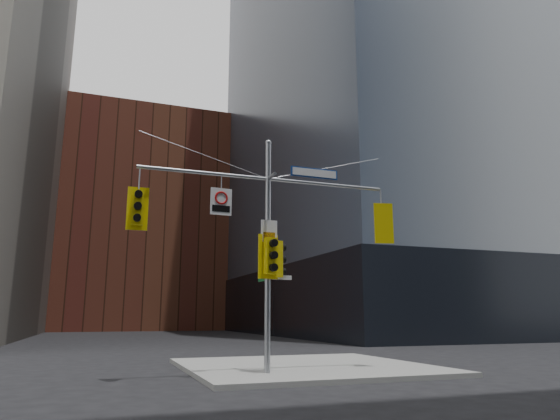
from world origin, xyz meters
TOP-DOWN VIEW (x-y plane):
  - ground at (0.00, 0.00)m, footprint 160.00×160.00m
  - sidewalk_corner at (2.00, 4.00)m, footprint 8.00×8.00m
  - podium_ne at (28.00, 32.00)m, footprint 36.40×36.40m
  - brick_midrise at (0.00, 58.00)m, footprint 26.00×20.00m
  - signal_assembly at (0.00, 1.99)m, footprint 8.00×0.80m
  - traffic_light_west_arm at (-3.90, 2.01)m, footprint 0.60×0.48m
  - traffic_light_east_arm at (4.05, 1.99)m, footprint 0.64×0.58m
  - traffic_light_pole_side at (0.33, 2.01)m, footprint 0.48×0.41m
  - traffic_light_pole_front at (-0.00, 1.73)m, footprint 0.64×0.55m
  - street_sign_blade at (1.59, 2.00)m, footprint 1.65×0.07m
  - regulatory_sign_arm at (-1.50, 1.97)m, footprint 0.66×0.10m
  - regulatory_sign_pole at (0.00, 1.88)m, footprint 0.52×0.05m
  - street_blade_ew at (0.45, 2.00)m, footprint 0.66×0.06m
  - street_blade_ns at (0.00, 2.45)m, footprint 0.09×0.75m

SIDE VIEW (x-z plane):
  - ground at x=0.00m, z-range 0.00..0.00m
  - sidewalk_corner at x=2.00m, z-range 0.00..0.15m
  - street_blade_ns at x=0.00m, z-range 2.83..2.98m
  - street_blade_ew at x=0.45m, z-range 2.86..2.99m
  - podium_ne at x=28.00m, z-range 0.00..6.00m
  - traffic_light_pole_side at x=0.33m, z-range 2.92..4.03m
  - traffic_light_pole_front at x=0.00m, z-range 2.86..4.21m
  - regulatory_sign_pole at x=0.00m, z-range 3.95..4.64m
  - signal_assembly at x=0.00m, z-range 0.77..8.07m
  - traffic_light_west_arm at x=-3.90m, z-range 4.17..5.43m
  - traffic_light_east_arm at x=4.05m, z-range 4.12..5.48m
  - regulatory_sign_arm at x=-1.50m, z-range 4.76..5.59m
  - street_sign_blade at x=1.59m, z-range 6.19..6.51m
  - brick_midrise at x=0.00m, z-range 0.00..28.00m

